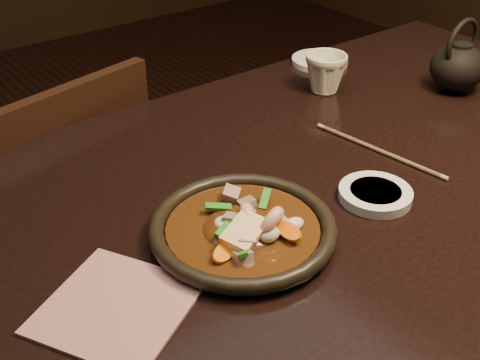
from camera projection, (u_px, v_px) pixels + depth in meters
table at (314, 234)px, 0.96m from camera, size 1.60×0.90×0.75m
chair at (62, 225)px, 1.36m from camera, size 0.46×0.46×0.82m
plate at (243, 229)px, 0.83m from camera, size 0.26×0.26×0.03m
stirfry at (247, 228)px, 0.82m from camera, size 0.16×0.16×0.06m
soy_dish at (375, 194)px, 0.91m from camera, size 0.11×0.11×0.02m
saucer_right at (320, 61)px, 1.37m from camera, size 0.13×0.13×0.01m
tea_cup at (325, 72)px, 1.22m from camera, size 0.10×0.09×0.09m
chopsticks at (378, 150)px, 1.03m from camera, size 0.04×0.26×0.01m
napkin at (116, 307)px, 0.72m from camera, size 0.22×0.22×0.00m
teapot at (458, 65)px, 1.22m from camera, size 0.13×0.11×0.15m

